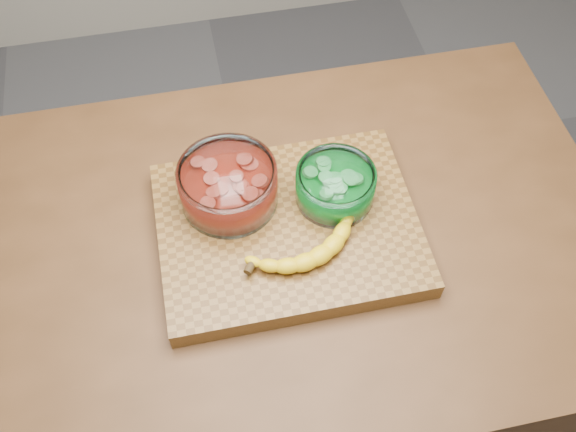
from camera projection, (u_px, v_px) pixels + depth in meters
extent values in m
plane|color=#555559|center=(288.00, 399.00, 1.89)|extent=(3.50, 3.50, 0.00)
cube|color=#4E2F17|center=(288.00, 337.00, 1.52)|extent=(1.20, 0.80, 0.90)
cube|color=brown|center=(288.00, 229.00, 1.13)|extent=(0.45, 0.35, 0.04)
cylinder|color=white|center=(228.00, 185.00, 1.11)|extent=(0.17, 0.17, 0.08)
cylinder|color=#AF2816|center=(229.00, 190.00, 1.12)|extent=(0.15, 0.15, 0.05)
cylinder|color=#DE5946|center=(227.00, 179.00, 1.09)|extent=(0.14, 0.14, 0.02)
cylinder|color=white|center=(335.00, 186.00, 1.12)|extent=(0.14, 0.14, 0.07)
cylinder|color=#0F9529|center=(335.00, 189.00, 1.12)|extent=(0.12, 0.12, 0.04)
cylinder|color=#6CE677|center=(336.00, 179.00, 1.10)|extent=(0.11, 0.11, 0.02)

